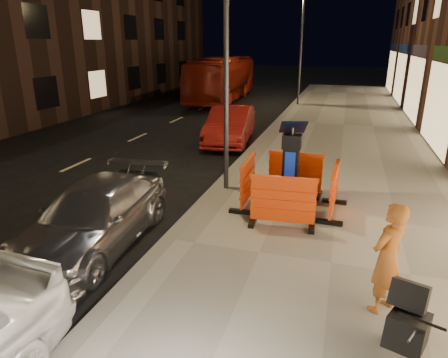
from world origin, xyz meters
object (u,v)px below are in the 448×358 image
(car_red, at_px, (230,142))
(bus_doubledecker, at_px, (223,100))
(car_silver, at_px, (98,244))
(man, at_px, (387,259))
(stroller, at_px, (408,326))
(barrier_bldgside, at_px, (334,190))
(parking_kiosk, at_px, (291,168))
(barrier_back, at_px, (295,173))
(barrier_kerbside, at_px, (248,182))
(barrier_front, at_px, (283,202))

(car_red, relative_size, bus_doubledecker, 0.42)
(car_silver, bearing_deg, man, -10.55)
(car_silver, relative_size, stroller, 4.52)
(bus_doubledecker, height_order, man, man)
(car_red, distance_m, stroller, 11.42)
(barrier_bldgside, height_order, bus_doubledecker, bus_doubledecker)
(car_red, relative_size, stroller, 4.63)
(parking_kiosk, relative_size, man, 1.18)
(bus_doubledecker, bearing_deg, barrier_bldgside, -68.16)
(barrier_back, distance_m, barrier_kerbside, 1.34)
(bus_doubledecker, bearing_deg, barrier_kerbside, -73.61)
(barrier_bldgside, xyz_separation_m, stroller, (0.99, -4.10, -0.07))
(stroller, bearing_deg, barrier_kerbside, 144.77)
(parking_kiosk, relative_size, barrier_kerbside, 1.40)
(car_silver, distance_m, stroller, 5.52)
(barrier_back, height_order, barrier_kerbside, same)
(car_red, height_order, man, man)
(car_silver, xyz_separation_m, bus_doubledecker, (-3.51, 19.74, 0.00))
(parking_kiosk, relative_size, barrier_bldgside, 1.40)
(bus_doubledecker, bearing_deg, car_silver, -82.30)
(parking_kiosk, xyz_separation_m, bus_doubledecker, (-6.82, 17.25, -1.09))
(bus_doubledecker, relative_size, man, 6.20)
(barrier_bldgside, relative_size, bus_doubledecker, 0.14)
(bus_doubledecker, bearing_deg, car_red, -73.98)
(barrier_bldgside, relative_size, stroller, 1.50)
(car_silver, height_order, bus_doubledecker, bus_doubledecker)
(barrier_front, distance_m, barrier_back, 1.90)
(barrier_kerbside, distance_m, man, 4.20)
(barrier_kerbside, bearing_deg, parking_kiosk, -91.12)
(barrier_kerbside, distance_m, bus_doubledecker, 18.23)
(barrier_kerbside, bearing_deg, barrier_back, -46.12)
(barrier_back, distance_m, barrier_bldgside, 1.34)
(car_silver, bearing_deg, parking_kiosk, 34.54)
(bus_doubledecker, bearing_deg, man, -69.69)
(car_red, bearing_deg, barrier_bldgside, -63.09)
(barrier_kerbside, bearing_deg, car_red, 18.32)
(barrier_front, distance_m, barrier_bldgside, 1.34)
(parking_kiosk, relative_size, barrier_back, 1.40)
(barrier_bldgside, xyz_separation_m, car_silver, (-4.25, -2.49, -0.68))
(barrier_front, bearing_deg, man, -56.40)
(barrier_front, xyz_separation_m, stroller, (1.94, -3.15, -0.07))
(barrier_front, relative_size, barrier_back, 1.00)
(car_silver, height_order, man, man)
(man, bearing_deg, barrier_back, -117.64)
(stroller, bearing_deg, parking_kiosk, 134.93)
(barrier_back, height_order, barrier_bldgside, same)
(barrier_kerbside, bearing_deg, man, -141.07)
(car_silver, bearing_deg, barrier_front, 22.52)
(barrier_kerbside, xyz_separation_m, man, (2.69, -3.20, 0.27))
(parking_kiosk, height_order, barrier_front, parking_kiosk)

